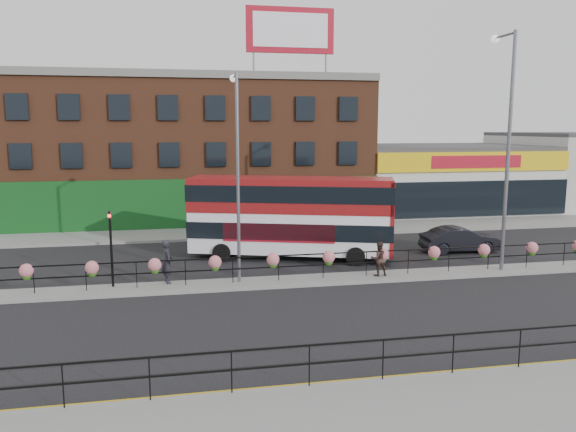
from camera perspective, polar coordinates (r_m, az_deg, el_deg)
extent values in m
plane|color=black|center=(24.88, 1.33, -6.76)|extent=(120.00, 120.00, 0.00)
cube|color=gray|center=(14.18, 12.42, -19.37)|extent=(60.00, 4.00, 0.15)
cube|color=gray|center=(36.38, -2.72, -1.59)|extent=(60.00, 4.00, 0.15)
cube|color=gray|center=(24.86, 1.33, -6.60)|extent=(60.00, 1.60, 0.15)
cube|color=gold|center=(16.11, 9.04, -15.91)|extent=(60.00, 0.10, 0.01)
cube|color=gold|center=(15.96, 9.27, -16.17)|extent=(60.00, 0.10, 0.01)
cube|color=brown|center=(43.44, -9.59, 6.56)|extent=(25.00, 12.00, 10.00)
cube|color=#3F3F42|center=(43.53, -9.77, 13.35)|extent=(25.00, 12.00, 0.30)
cube|color=#104718|center=(37.66, -9.20, 1.17)|extent=(25.00, 0.25, 3.40)
cube|color=silver|center=(48.46, 14.91, 3.66)|extent=(15.00, 12.00, 5.00)
cube|color=#3F3F42|center=(48.29, 15.04, 6.79)|extent=(15.00, 12.00, 0.30)
cube|color=#DFB50B|center=(42.96, 18.55, 5.26)|extent=(15.00, 0.25, 1.40)
cube|color=maroon|center=(42.85, 18.63, 5.25)|extent=(7.00, 0.10, 0.90)
cube|color=black|center=(43.20, 18.37, 1.69)|extent=(15.00, 0.25, 2.60)
cube|color=maroon|center=(39.67, 0.23, 18.35)|extent=(6.00, 0.25, 3.00)
cube|color=white|center=(39.53, 0.27, 18.38)|extent=(5.10, 0.04, 2.25)
cylinder|color=slate|center=(38.96, -3.51, 15.24)|extent=(0.12, 0.12, 1.40)
cylinder|color=slate|center=(39.93, 3.88, 15.08)|extent=(0.12, 0.12, 1.40)
cube|color=black|center=(24.57, 1.34, -3.96)|extent=(30.00, 0.05, 0.05)
cube|color=black|center=(24.69, 1.34, -5.08)|extent=(30.00, 0.05, 0.05)
cylinder|color=black|center=(24.86, -24.42, -5.93)|extent=(0.04, 0.04, 1.10)
cylinder|color=black|center=(24.46, -19.84, -5.89)|extent=(0.04, 0.04, 1.10)
cylinder|color=black|center=(24.23, -15.14, -5.80)|extent=(0.04, 0.04, 1.10)
cylinder|color=black|center=(24.16, -10.38, -5.68)|extent=(0.04, 0.04, 1.10)
cylinder|color=black|center=(24.25, -5.63, -5.51)|extent=(0.04, 0.04, 1.10)
cylinder|color=black|center=(24.51, -0.95, -5.31)|extent=(0.04, 0.04, 1.10)
cylinder|color=black|center=(24.93, 3.59, -5.08)|extent=(0.04, 0.04, 1.10)
cylinder|color=black|center=(25.50, 7.96, -4.83)|extent=(0.04, 0.04, 1.10)
cylinder|color=black|center=(26.21, 12.12, -4.57)|extent=(0.04, 0.04, 1.10)
cylinder|color=black|center=(27.04, 16.03, -4.30)|extent=(0.04, 0.04, 1.10)
cylinder|color=black|center=(28.00, 19.68, -4.03)|extent=(0.04, 0.04, 1.10)
cylinder|color=black|center=(29.06, 23.09, -3.77)|extent=(0.04, 0.04, 1.10)
cylinder|color=black|center=(30.22, 26.24, -3.51)|extent=(0.04, 0.04, 1.10)
sphere|color=#C96A73|center=(24.82, -25.04, -5.04)|extent=(0.56, 0.56, 0.56)
sphere|color=#2D5918|center=(24.87, -25.01, -5.56)|extent=(0.36, 0.36, 0.36)
sphere|color=#C96A73|center=(24.33, -19.30, -4.97)|extent=(0.56, 0.56, 0.56)
sphere|color=#2D5918|center=(24.38, -19.28, -5.49)|extent=(0.36, 0.36, 0.36)
sphere|color=#C96A73|center=(24.09, -13.39, -4.84)|extent=(0.56, 0.56, 0.56)
sphere|color=#2D5918|center=(24.14, -13.37, -5.37)|extent=(0.36, 0.36, 0.36)
sphere|color=#C96A73|center=(24.10, -7.43, -4.66)|extent=(0.56, 0.56, 0.56)
sphere|color=#2D5918|center=(24.16, -7.42, -5.19)|extent=(0.36, 0.36, 0.36)
sphere|color=#C96A73|center=(24.38, -1.54, -4.43)|extent=(0.56, 0.56, 0.56)
sphere|color=#2D5918|center=(24.43, -1.53, -4.95)|extent=(0.36, 0.36, 0.36)
sphere|color=#C96A73|center=(24.90, 4.16, -4.16)|extent=(0.56, 0.56, 0.56)
sphere|color=#2D5918|center=(24.95, 4.16, -4.68)|extent=(0.36, 0.36, 0.36)
sphere|color=#C96A73|center=(25.66, 9.57, -3.87)|extent=(0.56, 0.56, 0.56)
sphere|color=#2D5918|center=(25.71, 9.56, -4.37)|extent=(0.36, 0.36, 0.36)
sphere|color=#C96A73|center=(26.63, 14.62, -3.57)|extent=(0.56, 0.56, 0.56)
sphere|color=#2D5918|center=(26.68, 14.60, -4.05)|extent=(0.36, 0.36, 0.36)
sphere|color=#C96A73|center=(27.79, 19.28, -3.26)|extent=(0.56, 0.56, 0.56)
sphere|color=#2D5918|center=(27.84, 19.26, -3.72)|extent=(0.36, 0.36, 0.36)
sphere|color=#C96A73|center=(29.12, 23.54, -2.96)|extent=(0.56, 0.56, 0.56)
sphere|color=#2D5918|center=(29.17, 23.51, -3.41)|extent=(0.36, 0.36, 0.36)
cube|color=black|center=(14.73, 2.19, -12.99)|extent=(20.00, 0.05, 0.05)
cube|color=black|center=(14.92, 2.18, -14.75)|extent=(20.00, 0.05, 0.05)
cylinder|color=black|center=(14.88, -21.89, -15.73)|extent=(0.04, 0.04, 1.10)
cylinder|color=black|center=(14.63, -13.88, -15.76)|extent=(0.04, 0.04, 1.10)
cylinder|color=black|center=(14.65, -5.75, -15.49)|extent=(0.04, 0.04, 1.10)
cylinder|color=black|center=(14.94, 2.18, -14.94)|extent=(0.04, 0.04, 1.10)
cylinder|color=black|center=(15.49, 9.63, -14.18)|extent=(0.04, 0.04, 1.10)
cylinder|color=black|center=(16.26, 16.42, -13.27)|extent=(0.04, 0.04, 1.10)
cylinder|color=black|center=(17.24, 22.47, -12.30)|extent=(0.04, 0.04, 1.10)
cube|color=white|center=(28.92, 0.26, 0.04)|extent=(10.54, 5.47, 3.76)
cube|color=maroon|center=(28.77, 0.26, 2.16)|extent=(10.62, 5.55, 1.69)
cube|color=black|center=(29.02, 0.26, -1.24)|extent=(10.64, 5.57, 0.85)
cube|color=black|center=(28.75, 0.26, 2.44)|extent=(10.67, 5.60, 0.85)
cube|color=maroon|center=(28.68, 0.26, 3.80)|extent=(10.54, 5.47, 0.11)
cube|color=maroon|center=(28.75, 10.43, -0.16)|extent=(0.95, 2.35, 3.76)
cube|color=maroon|center=(27.93, -1.00, -1.75)|extent=(5.36, 1.81, 0.94)
cylinder|color=black|center=(28.72, -6.76, -3.71)|extent=(0.98, 0.56, 0.94)
cylinder|color=black|center=(30.95, -5.71, -2.77)|extent=(0.98, 0.56, 0.94)
cylinder|color=black|center=(27.90, 6.88, -4.09)|extent=(0.98, 0.56, 0.94)
cylinder|color=black|center=(30.19, 6.92, -3.09)|extent=(0.98, 0.56, 0.94)
imported|color=black|center=(32.05, 17.07, -2.30)|extent=(1.75, 4.33, 1.40)
imported|color=black|center=(24.59, -12.19, -4.52)|extent=(0.93, 0.81, 1.89)
imported|color=#392621|center=(25.56, 9.20, -4.30)|extent=(0.78, 0.62, 1.56)
cylinder|color=slate|center=(23.72, -5.11, 3.65)|extent=(0.14, 0.14, 8.83)
cylinder|color=slate|center=(24.37, -5.42, 13.98)|extent=(0.09, 1.32, 0.09)
sphere|color=silver|center=(25.02, -5.57, 13.74)|extent=(0.32, 0.32, 0.32)
cylinder|color=slate|center=(27.52, 21.46, 5.91)|extent=(0.17, 0.17, 10.84)
cylinder|color=slate|center=(28.48, 21.19, 16.75)|extent=(0.11, 1.63, 0.11)
sphere|color=silver|center=(29.16, 20.30, 16.49)|extent=(0.39, 0.39, 0.39)
cylinder|color=black|center=(24.47, -17.51, -3.24)|extent=(0.10, 0.10, 3.20)
imported|color=black|center=(24.20, -17.69, 0.47)|extent=(0.15, 0.18, 0.90)
sphere|color=#FF190C|center=(24.10, -17.70, 0.01)|extent=(0.14, 0.14, 0.14)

